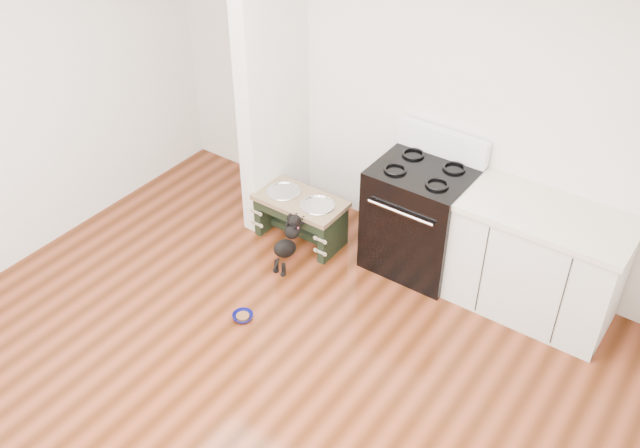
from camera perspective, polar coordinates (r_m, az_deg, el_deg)
The scene contains 8 objects.
ground at distance 4.94m, azimuth -7.73°, elevation -15.07°, with size 5.00×5.00×0.00m, color #421D0B.
room_shell at distance 3.82m, azimuth -9.69°, elevation 0.22°, with size 5.00×5.00×5.00m.
partition_wall at distance 5.98m, azimuth -3.81°, elevation 11.83°, with size 0.15×0.80×2.70m, color silver.
oven_range at distance 5.80m, azimuth 8.01°, elevation 0.64°, with size 0.76×0.69×1.14m.
cabinet_run at distance 5.56m, azimuth 16.94°, elevation -2.93°, with size 1.24×0.64×0.91m.
dog_feeder at distance 6.10m, azimuth -1.60°, elevation 1.06°, with size 0.77×0.41×0.44m.
puppy at distance 5.84m, azimuth -2.59°, elevation -1.41°, with size 0.14×0.40×0.47m.
floor_bowl at distance 5.53m, azimuth -6.19°, elevation -7.39°, with size 0.20×0.20×0.05m.
Camera 1 is at (2.27, -2.10, 3.85)m, focal length 40.00 mm.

